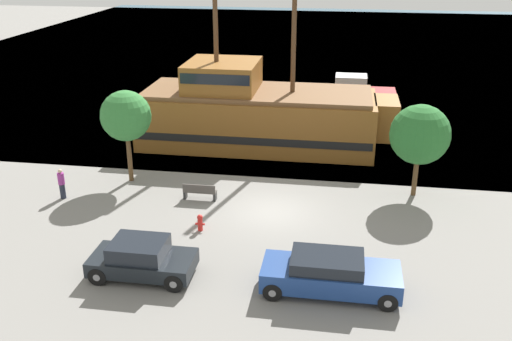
% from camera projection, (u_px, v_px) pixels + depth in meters
% --- Properties ---
extents(ground_plane, '(160.00, 160.00, 0.00)m').
position_uv_depth(ground_plane, '(271.00, 211.00, 26.83)').
color(ground_plane, gray).
extents(water_surface, '(80.00, 80.00, 0.00)m').
position_uv_depth(water_surface, '(320.00, 47.00, 67.07)').
color(water_surface, '#33566B').
rests_on(water_surface, ground).
extents(pirate_ship, '(15.44, 5.47, 11.81)m').
position_uv_depth(pirate_ship, '(257.00, 113.00, 34.84)').
color(pirate_ship, brown).
rests_on(pirate_ship, water_surface).
extents(moored_boat_dockside, '(5.99, 2.38, 2.13)m').
position_uv_depth(moored_boat_dockside, '(355.00, 93.00, 44.27)').
color(moored_boat_dockside, maroon).
rests_on(moored_boat_dockside, water_surface).
extents(parked_car_curb_front, '(3.91, 1.96, 1.46)m').
position_uv_depth(parked_car_curb_front, '(142.00, 259.00, 21.47)').
color(parked_car_curb_front, black).
rests_on(parked_car_curb_front, ground_plane).
extents(parked_car_curb_mid, '(4.97, 1.96, 1.47)m').
position_uv_depth(parked_car_curb_mid, '(330.00, 274.00, 20.47)').
color(parked_car_curb_mid, navy).
rests_on(parked_car_curb_mid, ground_plane).
extents(fire_hydrant, '(0.42, 0.25, 0.76)m').
position_uv_depth(fire_hydrant, '(200.00, 222.00, 24.92)').
color(fire_hydrant, red).
rests_on(fire_hydrant, ground_plane).
extents(bench_promenade_east, '(1.62, 0.45, 0.85)m').
position_uv_depth(bench_promenade_east, '(200.00, 192.00, 27.84)').
color(bench_promenade_east, '#4C4742').
rests_on(bench_promenade_east, ground_plane).
extents(pedestrian_walking_near, '(0.32, 0.32, 1.55)m').
position_uv_depth(pedestrian_walking_near, '(62.00, 184.00, 27.89)').
color(pedestrian_walking_near, '#232838').
rests_on(pedestrian_walking_near, ground_plane).
extents(tree_row_east, '(2.59, 2.59, 4.86)m').
position_uv_depth(tree_row_east, '(126.00, 116.00, 28.91)').
color(tree_row_east, brown).
rests_on(tree_row_east, ground_plane).
extents(tree_row_mideast, '(2.91, 2.91, 4.63)m').
position_uv_depth(tree_row_mideast, '(420.00, 135.00, 27.36)').
color(tree_row_mideast, brown).
rests_on(tree_row_mideast, ground_plane).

